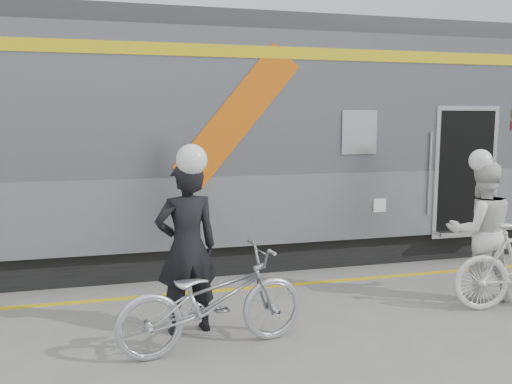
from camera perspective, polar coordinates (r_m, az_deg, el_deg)
name	(u,v)px	position (r m, az deg, el deg)	size (l,w,h in m)	color
ground	(311,347)	(6.17, 5.76, -15.88)	(90.00, 90.00, 0.00)	slate
train	(314,141)	(10.16, 6.10, 5.38)	(24.00, 3.17, 4.10)	black
safety_strip	(259,287)	(8.09, 0.30, -9.99)	(24.00, 0.12, 0.01)	gold
man	(187,248)	(6.28, -7.30, -5.85)	(0.73, 0.48, 2.00)	black
bicycle_left	(213,299)	(5.92, -4.54, -11.21)	(0.73, 2.10, 1.10)	#B0B4B8
woman	(480,231)	(8.00, 22.54, -3.83)	(0.92, 0.72, 1.89)	silver
helmet_man	(185,145)	(6.11, -7.49, 4.90)	(0.35, 0.35, 0.35)	white
helmet_woman	(485,151)	(7.86, 22.96, 4.03)	(0.30, 0.30, 0.30)	white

